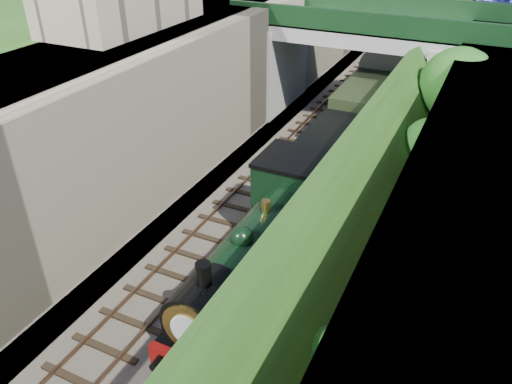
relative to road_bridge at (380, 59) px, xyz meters
name	(u,v)px	position (x,y,z in m)	size (l,w,h in m)	color
trackbed	(338,143)	(-0.94, -4.00, -3.98)	(10.00, 90.00, 0.20)	#473F38
retaining_wall	(253,73)	(-6.44, -4.00, -0.58)	(1.00, 90.00, 7.00)	#756B56
street_plateau_left	(202,66)	(-9.94, -4.00, -0.58)	(6.00, 90.00, 7.00)	#262628
embankment_slope	(430,126)	(3.96, -5.27, -1.46)	(4.85, 90.00, 6.44)	#1E4714
track_left	(306,135)	(-2.94, -4.00, -3.83)	(2.50, 90.00, 0.20)	black
track_right	(359,145)	(0.26, -4.00, -3.83)	(2.50, 90.00, 0.20)	black
road_bridge	(380,59)	(0.00, 0.00, 0.00)	(16.00, 6.40, 7.25)	gray
tree	(460,88)	(4.97, -5.08, 0.57)	(3.60, 3.80, 6.60)	black
locomotive	(264,246)	(0.26, -16.99, -2.18)	(3.10, 10.22, 3.83)	black
tender	(329,165)	(0.26, -9.63, -2.46)	(2.70, 6.00, 3.05)	black
coach_front	(390,79)	(0.26, 2.97, -2.03)	(2.90, 18.00, 3.70)	black
coach_middle	(434,22)	(0.26, 21.77, -2.03)	(2.90, 18.00, 3.70)	black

